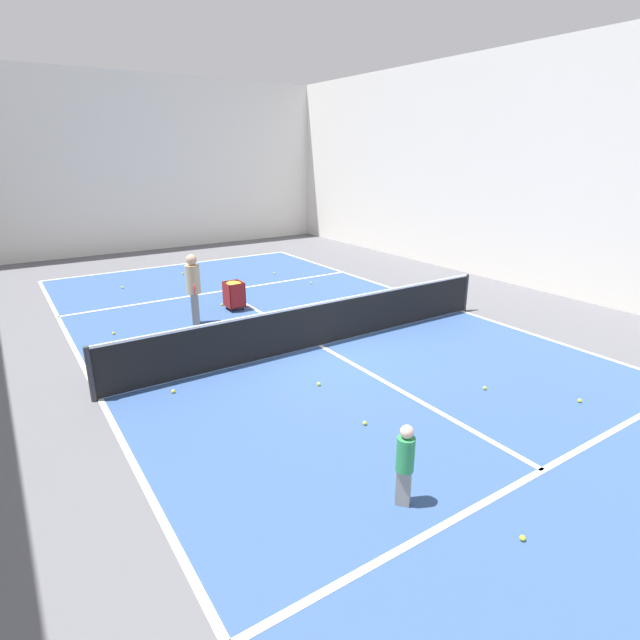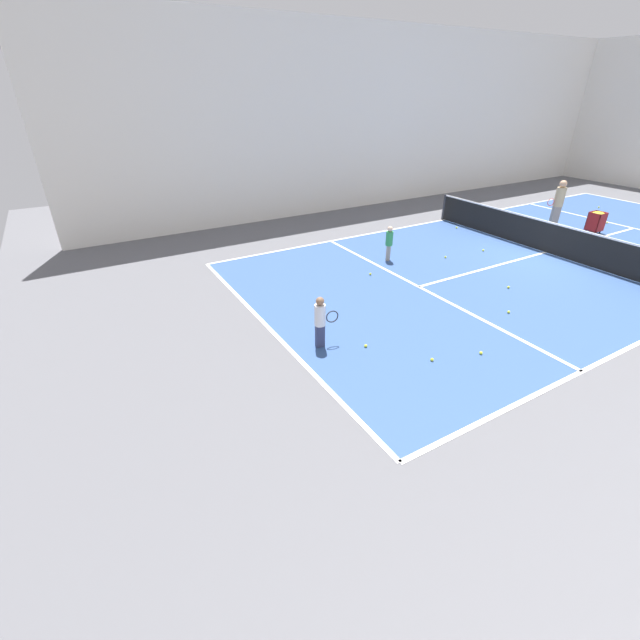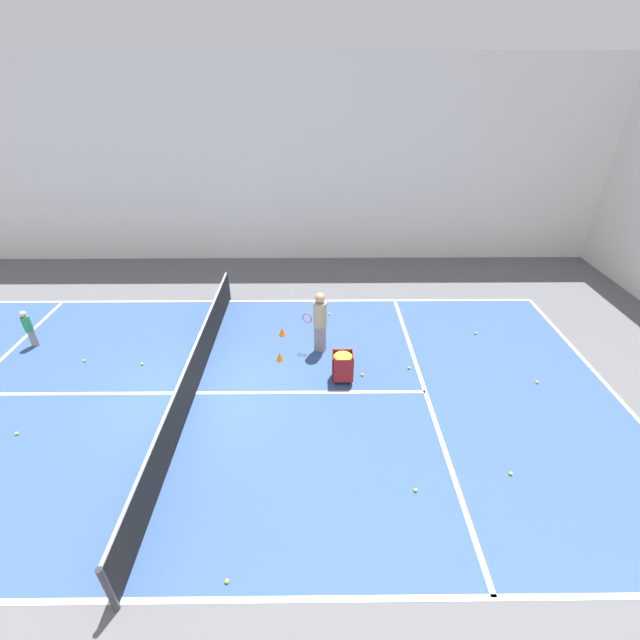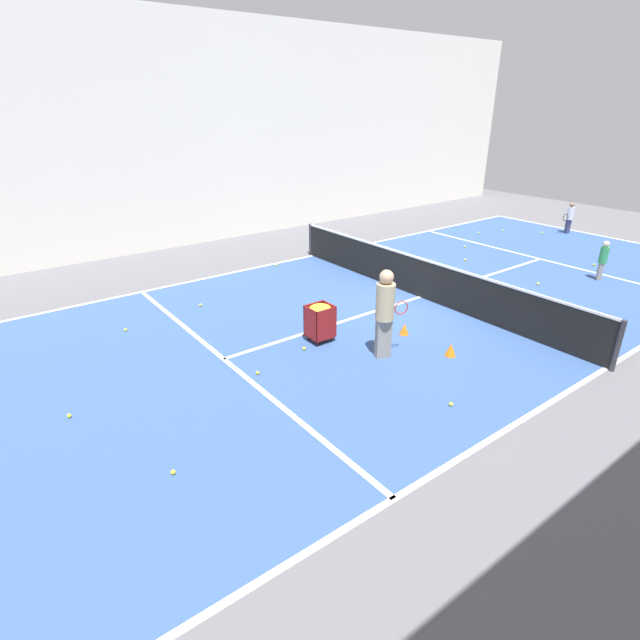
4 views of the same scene
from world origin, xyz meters
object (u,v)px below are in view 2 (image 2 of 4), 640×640
Objects in this scene: ball_cart at (597,218)px; training_cone_1 at (546,230)px; coach_at_net at (559,201)px; player_near_baseline at (321,319)px; training_cone_0 at (518,222)px; tennis_net at (549,237)px; child_midcourt at (389,241)px.

ball_cart is 1.91m from training_cone_1.
coach_at_net is 7.00× the size of training_cone_1.
player_near_baseline is 13.38m from ball_cart.
coach_at_net is 1.63m from training_cone_0.
training_cone_0 is at bearing -12.48° from coach_at_net.
tennis_net is 3.66m from ball_cart.
tennis_net is 9.72m from player_near_baseline.
child_midcourt is 1.38× the size of ball_cart.
tennis_net is 3.28m from training_cone_0.
coach_at_net is 1.52m from ball_cart.
coach_at_net is 8.17m from child_midcourt.
child_midcourt is (-3.42, 4.54, -0.03)m from player_near_baseline.
player_near_baseline is at bearing 36.84° from coach_at_net.
player_near_baseline is 4.55× the size of training_cone_1.
training_cone_0 is (-3.90, 11.59, -0.54)m from player_near_baseline.
player_near_baseline is 13.08m from coach_at_net.
training_cone_0 is at bearing 28.23° from player_near_baseline.
training_cone_1 is at bearing 22.46° from player_near_baseline.
ball_cart is (-1.78, 13.26, -0.11)m from player_near_baseline.
coach_at_net reaches higher than training_cone_0.
coach_at_net is 1.49m from training_cone_1.
training_cone_0 reaches higher than training_cone_1.
training_cone_1 is (1.26, 0.02, -0.00)m from training_cone_0.
coach_at_net is 2.22× the size of ball_cart.
training_cone_1 is (-1.34, 1.97, -0.41)m from tennis_net.
child_midcourt reaches higher than training_cone_1.
player_near_baseline is 0.65× the size of coach_at_net.
tennis_net is 11.97× the size of ball_cart.
coach_at_net reaches higher than ball_cart.
training_cone_0 is (-0.48, 7.05, -0.51)m from child_midcourt.
tennis_net reaches higher than ball_cart.
training_cone_0 is at bearing 143.00° from tennis_net.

